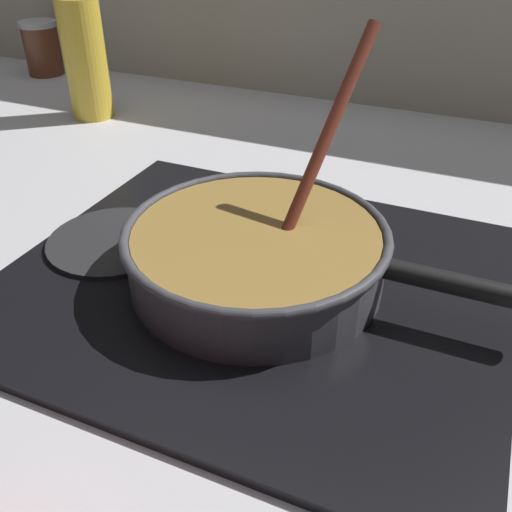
% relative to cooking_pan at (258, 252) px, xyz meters
% --- Properties ---
extents(ground, '(2.40, 1.60, 0.04)m').
position_rel_cooking_pan_xyz_m(ground, '(-0.13, -0.10, -0.07)').
color(ground, '#B7B7BC').
extents(hob_plate, '(0.56, 0.48, 0.01)m').
position_rel_cooking_pan_xyz_m(hob_plate, '(-0.00, -0.00, -0.04)').
color(hob_plate, black).
rests_on(hob_plate, ground).
extents(burner_ring, '(0.18, 0.18, 0.01)m').
position_rel_cooking_pan_xyz_m(burner_ring, '(-0.00, -0.00, -0.03)').
color(burner_ring, '#592D0C').
rests_on(burner_ring, hob_plate).
extents(spare_burner, '(0.16, 0.16, 0.01)m').
position_rel_cooking_pan_xyz_m(spare_burner, '(-0.20, -0.00, -0.03)').
color(spare_burner, '#262628').
rests_on(spare_burner, hob_plate).
extents(cooking_pan, '(0.44, 0.29, 0.26)m').
position_rel_cooking_pan_xyz_m(cooking_pan, '(0.00, 0.00, 0.00)').
color(cooking_pan, '#38383D').
rests_on(cooking_pan, hob_plate).
extents(condiment_jar, '(0.09, 0.09, 0.12)m').
position_rel_cooking_pan_xyz_m(condiment_jar, '(-0.82, 0.60, 0.01)').
color(condiment_jar, brown).
rests_on(condiment_jar, ground).
extents(oil_bottle, '(0.08, 0.08, 0.27)m').
position_rel_cooking_pan_xyz_m(oil_bottle, '(-0.53, 0.40, 0.07)').
color(oil_bottle, gold).
rests_on(oil_bottle, ground).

